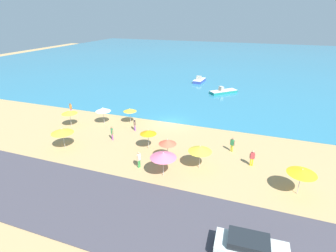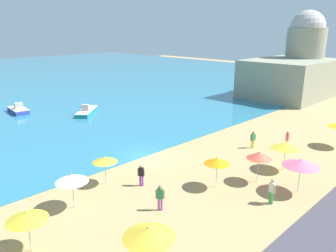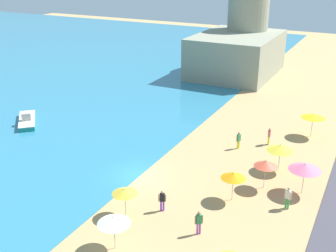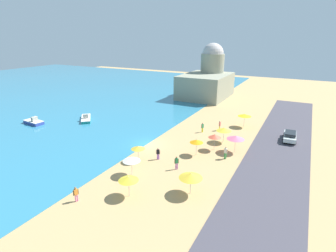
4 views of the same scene
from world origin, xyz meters
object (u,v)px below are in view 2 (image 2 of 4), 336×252
object	(u,v)px
beach_umbrella_4	(27,216)
bather_5	(272,190)
bather_3	(253,139)
bather_2	(160,196)
skiff_nearshore	(87,111)
beach_umbrella_5	(259,155)
beach_umbrella_8	(105,160)
beach_umbrella_7	(149,233)
bather_4	(287,139)
beach_umbrella_2	(301,163)
harbor_fortress	(296,68)
beach_umbrella_0	(72,178)
bather_0	(141,174)
skiff_offshore	(18,110)
beach_umbrella_6	(217,161)
beach_umbrella_1	(286,145)

from	to	relation	value
beach_umbrella_4	bather_5	distance (m)	14.48
bather_3	bather_2	bearing A→B (deg)	-172.10
skiff_nearshore	beach_umbrella_5	bearing A→B (deg)	-93.67
bather_3	beach_umbrella_8	bearing A→B (deg)	166.23
beach_umbrella_7	skiff_nearshore	bearing A→B (deg)	64.09
bather_2	bather_4	world-z (taller)	bather_2
beach_umbrella_2	harbor_fortress	size ratio (longest dim) A/B	0.16
beach_umbrella_0	harbor_fortress	distance (m)	45.71
beach_umbrella_2	bather_3	world-z (taller)	beach_umbrella_2
bather_0	skiff_offshore	xyz separation A→B (m)	(1.90, 27.85, -0.48)
bather_5	skiff_nearshore	world-z (taller)	bather_5
bather_2	bather_5	distance (m)	7.20
beach_umbrella_8	bather_5	size ratio (longest dim) A/B	1.25
beach_umbrella_5	bather_3	world-z (taller)	beach_umbrella_5
skiff_nearshore	bather_0	bearing A→B (deg)	-111.37
beach_umbrella_7	skiff_nearshore	distance (m)	31.05
bather_0	bather_4	bearing A→B (deg)	-14.33
beach_umbrella_0	skiff_offshore	bearing A→B (deg)	75.74
beach_umbrella_7	skiff_offshore	bearing A→B (deg)	78.21
skiff_nearshore	beach_umbrella_8	bearing A→B (deg)	-117.53
beach_umbrella_5	bather_2	distance (m)	8.19
beach_umbrella_6	bather_4	world-z (taller)	beach_umbrella_6
beach_umbrella_6	bather_2	bearing A→B (deg)	173.60
bather_5	harbor_fortress	bearing A→B (deg)	23.36
beach_umbrella_2	beach_umbrella_6	world-z (taller)	beach_umbrella_2
beach_umbrella_5	beach_umbrella_8	distance (m)	11.13
beach_umbrella_0	beach_umbrella_7	world-z (taller)	beach_umbrella_7
beach_umbrella_4	beach_umbrella_5	xyz separation A→B (m)	(15.19, -3.94, 0.09)
beach_umbrella_1	bather_2	bearing A→B (deg)	167.45
beach_umbrella_8	bather_4	distance (m)	17.42
beach_umbrella_0	beach_umbrella_5	distance (m)	13.07
bather_3	bather_4	size ratio (longest dim) A/B	0.97
beach_umbrella_4	skiff_nearshore	bearing A→B (deg)	53.17
beach_umbrella_1	bather_5	xyz separation A→B (m)	(-5.58, -1.96, -1.11)
skiff_offshore	beach_umbrella_5	bearing A→B (deg)	-82.18
beach_umbrella_5	beach_umbrella_8	bearing A→B (deg)	137.12
harbor_fortress	beach_umbrella_5	bearing A→B (deg)	-158.61
bather_3	bather_0	bearing A→B (deg)	173.36
beach_umbrella_5	skiff_offshore	distance (m)	33.76
bather_4	bather_3	bearing A→B (deg)	133.85
beach_umbrella_1	bather_3	world-z (taller)	beach_umbrella_1
skiff_nearshore	harbor_fortress	size ratio (longest dim) A/B	0.32
harbor_fortress	skiff_nearshore	bearing A→B (deg)	157.35
beach_umbrella_1	beach_umbrella_4	bearing A→B (deg)	167.10
bather_5	skiff_offshore	distance (m)	35.77
beach_umbrella_5	skiff_nearshore	world-z (taller)	beach_umbrella_5
beach_umbrella_1	bather_4	xyz separation A→B (m)	(4.82, 2.11, -1.13)
beach_umbrella_2	skiff_offshore	size ratio (longest dim) A/B	0.56
bather_0	skiff_nearshore	distance (m)	22.48
beach_umbrella_1	skiff_offshore	bearing A→B (deg)	103.38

